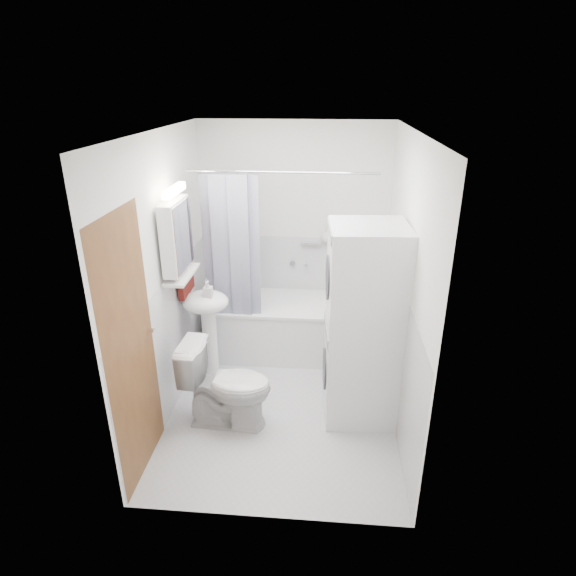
# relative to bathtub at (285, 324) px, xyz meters

# --- Properties ---
(floor) EXTENTS (2.60, 2.60, 0.00)m
(floor) POSITION_rel_bathtub_xyz_m (0.07, -0.92, -0.33)
(floor) COLOR silver
(floor) RESTS_ON ground
(room_walls) EXTENTS (2.60, 2.60, 2.60)m
(room_walls) POSITION_rel_bathtub_xyz_m (0.07, -0.92, 1.16)
(room_walls) COLOR white
(room_walls) RESTS_ON ground
(wainscot) EXTENTS (1.98, 2.58, 2.58)m
(wainscot) POSITION_rel_bathtub_xyz_m (0.07, -0.63, 0.27)
(wainscot) COLOR white
(wainscot) RESTS_ON ground
(door) EXTENTS (0.05, 2.00, 2.00)m
(door) POSITION_rel_bathtub_xyz_m (-0.88, -1.47, 0.67)
(door) COLOR brown
(door) RESTS_ON ground
(bathtub) EXTENTS (1.55, 0.73, 0.59)m
(bathtub) POSITION_rel_bathtub_xyz_m (0.00, 0.00, 0.00)
(bathtub) COLOR white
(bathtub) RESTS_ON ground
(tub_spout) EXTENTS (0.04, 0.12, 0.04)m
(tub_spout) POSITION_rel_bathtub_xyz_m (0.20, 0.33, 0.58)
(tub_spout) COLOR silver
(tub_spout) RESTS_ON room_walls
(curtain_rod) EXTENTS (1.73, 0.02, 0.02)m
(curtain_rod) POSITION_rel_bathtub_xyz_m (0.00, -0.31, 1.67)
(curtain_rod) COLOR silver
(curtain_rod) RESTS_ON room_walls
(shower_curtain) EXTENTS (0.55, 0.02, 1.45)m
(shower_curtain) POSITION_rel_bathtub_xyz_m (-0.49, -0.31, 0.92)
(shower_curtain) COLOR #131A45
(shower_curtain) RESTS_ON curtain_rod
(sink) EXTENTS (0.44, 0.37, 1.04)m
(sink) POSITION_rel_bathtub_xyz_m (-0.69, -0.61, 0.38)
(sink) COLOR white
(sink) RESTS_ON ground
(medicine_cabinet) EXTENTS (0.13, 0.50, 0.71)m
(medicine_cabinet) POSITION_rel_bathtub_xyz_m (-0.84, -0.82, 1.24)
(medicine_cabinet) COLOR white
(medicine_cabinet) RESTS_ON room_walls
(shelf) EXTENTS (0.18, 0.54, 0.02)m
(shelf) POSITION_rel_bathtub_xyz_m (-0.82, -0.82, 0.87)
(shelf) COLOR silver
(shelf) RESTS_ON room_walls
(shower_caddy) EXTENTS (0.22, 0.06, 0.02)m
(shower_caddy) POSITION_rel_bathtub_xyz_m (0.25, 0.32, 0.82)
(shower_caddy) COLOR silver
(shower_caddy) RESTS_ON room_walls
(towel) EXTENTS (0.07, 0.36, 0.86)m
(towel) POSITION_rel_bathtub_xyz_m (-0.87, -0.57, 1.03)
(towel) COLOR #581010
(towel) RESTS_ON room_walls
(washer_dryer) EXTENTS (0.65, 0.65, 1.73)m
(washer_dryer) POSITION_rel_bathtub_xyz_m (0.74, -0.99, 0.54)
(washer_dryer) COLOR white
(washer_dryer) RESTS_ON ground
(toilet) EXTENTS (0.79, 0.47, 0.75)m
(toilet) POSITION_rel_bathtub_xyz_m (-0.38, -1.24, 0.05)
(toilet) COLOR white
(toilet) RESTS_ON ground
(soap_pump) EXTENTS (0.08, 0.17, 0.08)m
(soap_pump) POSITION_rel_bathtub_xyz_m (-0.64, -0.67, 0.62)
(soap_pump) COLOR gray
(soap_pump) RESTS_ON sink
(shelf_bottle) EXTENTS (0.07, 0.18, 0.07)m
(shelf_bottle) POSITION_rel_bathtub_xyz_m (-0.82, -0.97, 0.92)
(shelf_bottle) COLOR gray
(shelf_bottle) RESTS_ON shelf
(shelf_cup) EXTENTS (0.10, 0.09, 0.10)m
(shelf_cup) POSITION_rel_bathtub_xyz_m (-0.82, -0.70, 0.94)
(shelf_cup) COLOR gray
(shelf_cup) RESTS_ON shelf
(shampoo_a) EXTENTS (0.13, 0.17, 0.13)m
(shampoo_a) POSITION_rel_bathtub_xyz_m (0.42, 0.32, 0.90)
(shampoo_a) COLOR gray
(shampoo_a) RESTS_ON shower_caddy
(shampoo_b) EXTENTS (0.08, 0.21, 0.08)m
(shampoo_b) POSITION_rel_bathtub_xyz_m (0.54, 0.32, 0.87)
(shampoo_b) COLOR navy
(shampoo_b) RESTS_ON shower_caddy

